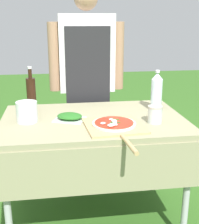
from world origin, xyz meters
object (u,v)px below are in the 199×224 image
at_px(sauce_jar, 155,115).
at_px(person_cook, 87,73).
at_px(herb_container, 70,117).
at_px(oil_bottle, 31,94).
at_px(water_bottle, 157,92).
at_px(mixing_tub, 27,112).
at_px(prep_table, 93,131).
at_px(pizza_on_peel, 115,125).

bearing_deg(sauce_jar, person_cook, 115.43).
bearing_deg(herb_container, oil_bottle, 136.45).
bearing_deg(water_bottle, mixing_tub, -171.62).
xyz_separation_m(prep_table, mixing_tub, (-0.42, -0.01, 0.15)).
bearing_deg(prep_table, person_cook, 87.96).
relative_size(pizza_on_peel, oil_bottle, 1.90).
relative_size(person_cook, sauce_jar, 14.90).
bearing_deg(oil_bottle, pizza_on_peel, -39.61).
distance_m(person_cook, sauce_jar, 0.82).
distance_m(oil_bottle, sauce_jar, 0.85).
relative_size(person_cook, pizza_on_peel, 2.70).
bearing_deg(pizza_on_peel, prep_table, 113.30).
bearing_deg(sauce_jar, prep_table, 158.41).
bearing_deg(pizza_on_peel, person_cook, 91.45).
distance_m(pizza_on_peel, mixing_tub, 0.55).
bearing_deg(herb_container, water_bottle, 12.08).
bearing_deg(prep_table, sauce_jar, -21.59).
bearing_deg(oil_bottle, sauce_jar, -25.58).
xyz_separation_m(prep_table, sauce_jar, (0.36, -0.14, 0.13)).
height_order(mixing_tub, sauce_jar, mixing_tub).
distance_m(oil_bottle, herb_container, 0.36).
xyz_separation_m(prep_table, herb_container, (-0.15, -0.01, 0.11)).
relative_size(oil_bottle, water_bottle, 1.10).
bearing_deg(sauce_jar, oil_bottle, 154.42).
relative_size(person_cook, herb_container, 6.96).
bearing_deg(person_cook, herb_container, 74.05).
relative_size(prep_table, mixing_tub, 9.12).
bearing_deg(pizza_on_peel, mixing_tub, 155.97).
relative_size(person_cook, oil_bottle, 5.14).
height_order(prep_table, person_cook, person_cook).
distance_m(prep_table, water_bottle, 0.52).
distance_m(water_bottle, mixing_tub, 0.88).
height_order(person_cook, water_bottle, person_cook).
bearing_deg(person_cook, water_bottle, 133.46).
bearing_deg(mixing_tub, herb_container, -0.39).
bearing_deg(pizza_on_peel, herb_container, 140.06).
bearing_deg(sauce_jar, pizza_on_peel, -169.05).
height_order(oil_bottle, sauce_jar, oil_bottle).
bearing_deg(prep_table, pizza_on_peel, -62.05).
xyz_separation_m(oil_bottle, herb_container, (0.25, -0.24, -0.10)).
relative_size(prep_table, water_bottle, 4.21).
bearing_deg(mixing_tub, person_cook, 53.61).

